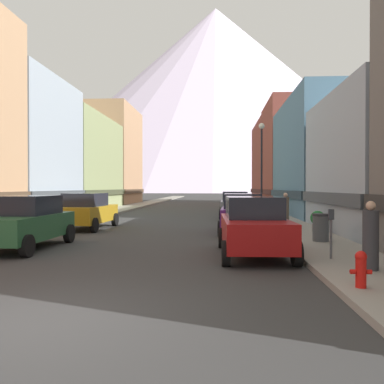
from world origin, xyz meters
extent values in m
plane|color=#343434|center=(0.00, 0.00, 0.00)|extent=(400.00, 400.00, 0.00)
cube|color=gray|center=(-6.25, 35.00, 0.07)|extent=(2.50, 100.00, 0.15)
cube|color=gray|center=(6.25, 35.00, 0.07)|extent=(2.50, 100.00, 0.15)
cube|color=#8C9966|center=(-12.47, 30.98, 4.27)|extent=(9.93, 12.78, 8.54)
cube|color=#3F442D|center=(-12.47, 30.98, 1.60)|extent=(10.23, 12.78, 0.50)
cube|color=tan|center=(-10.51, 43.20, 5.84)|extent=(6.01, 10.78, 11.67)
cube|color=brown|center=(-10.51, 43.20, 1.60)|extent=(6.31, 10.78, 0.50)
cube|color=slate|center=(11.28, 24.03, 4.13)|extent=(7.56, 13.42, 8.26)
cube|color=#22333F|center=(11.28, 24.03, 1.60)|extent=(7.86, 13.42, 0.50)
cube|color=brown|center=(11.42, 36.00, 5.27)|extent=(7.83, 9.99, 10.55)
cube|color=#3B1B16|center=(11.42, 36.00, 1.60)|extent=(8.13, 9.99, 0.50)
cube|color=brown|center=(10.94, 47.81, 5.16)|extent=(6.89, 13.24, 10.32)
cube|color=#3B1B16|center=(10.94, 47.81, 1.60)|extent=(7.19, 13.24, 0.50)
cube|color=#265933|center=(-3.80, 7.28, 0.74)|extent=(1.91, 4.43, 0.80)
cube|color=#1E232D|center=(-3.80, 7.53, 1.46)|extent=(1.64, 2.23, 0.64)
cylinder|color=black|center=(-2.91, 5.61, 0.34)|extent=(0.23, 0.68, 0.68)
cylinder|color=black|center=(-2.85, 8.91, 0.34)|extent=(0.23, 0.68, 0.68)
cylinder|color=black|center=(-4.69, 8.94, 0.34)|extent=(0.23, 0.68, 0.68)
cube|color=#B28419|center=(-3.80, 13.98, 0.74)|extent=(2.00, 4.46, 0.80)
cube|color=#1E232D|center=(-3.81, 13.73, 1.46)|extent=(1.68, 2.26, 0.64)
cylinder|color=black|center=(-4.66, 15.66, 0.34)|extent=(0.24, 0.69, 0.68)
cylinder|color=black|center=(-2.82, 15.60, 0.34)|extent=(0.24, 0.69, 0.68)
cylinder|color=black|center=(-4.78, 12.37, 0.34)|extent=(0.24, 0.69, 0.68)
cylinder|color=black|center=(-2.94, 12.30, 0.34)|extent=(0.24, 0.69, 0.68)
cube|color=#9E1111|center=(3.80, 6.30, 0.74)|extent=(1.96, 4.45, 0.80)
cube|color=#1E232D|center=(3.79, 6.55, 1.46)|extent=(1.66, 2.24, 0.64)
cylinder|color=black|center=(4.76, 4.68, 0.34)|extent=(0.24, 0.69, 0.68)
cylinder|color=black|center=(2.93, 4.63, 0.34)|extent=(0.24, 0.69, 0.68)
cylinder|color=black|center=(4.67, 7.98, 0.34)|extent=(0.24, 0.69, 0.68)
cylinder|color=black|center=(2.84, 7.93, 0.34)|extent=(0.24, 0.69, 0.68)
cube|color=#591E72|center=(3.80, 12.66, 0.74)|extent=(2.04, 4.48, 0.80)
cube|color=#1E232D|center=(3.79, 12.41, 1.46)|extent=(1.70, 2.27, 0.64)
cylinder|color=black|center=(2.96, 14.35, 0.34)|extent=(0.25, 0.69, 0.68)
cylinder|color=black|center=(4.79, 14.27, 0.34)|extent=(0.25, 0.69, 0.68)
cylinder|color=black|center=(2.81, 11.05, 0.34)|extent=(0.25, 0.69, 0.68)
cylinder|color=black|center=(4.64, 10.97, 0.34)|extent=(0.25, 0.69, 0.68)
cube|color=slate|center=(3.80, 21.83, 0.74)|extent=(1.92, 4.43, 0.80)
cube|color=#1E232D|center=(3.80, 21.58, 1.46)|extent=(1.64, 2.23, 0.64)
cylinder|color=black|center=(2.91, 23.50, 0.34)|extent=(0.23, 0.68, 0.68)
cylinder|color=black|center=(4.75, 23.47, 0.34)|extent=(0.23, 0.68, 0.68)
cylinder|color=black|center=(2.85, 20.20, 0.34)|extent=(0.23, 0.68, 0.68)
cylinder|color=black|center=(4.69, 20.17, 0.34)|extent=(0.23, 0.68, 0.68)
cylinder|color=red|center=(5.45, 1.88, 0.43)|extent=(0.20, 0.20, 0.55)
sphere|color=red|center=(5.45, 1.88, 0.74)|extent=(0.22, 0.22, 0.22)
cylinder|color=red|center=(5.30, 1.88, 0.45)|extent=(0.10, 0.09, 0.09)
cylinder|color=red|center=(5.60, 1.88, 0.45)|extent=(0.10, 0.09, 0.09)
cylinder|color=#595960|center=(5.75, 5.12, 0.68)|extent=(0.06, 0.06, 1.05)
cube|color=#33383F|center=(5.75, 5.12, 1.34)|extent=(0.14, 0.10, 0.28)
cylinder|color=#4C5156|center=(6.35, 8.73, 0.60)|extent=(0.56, 0.56, 0.90)
cylinder|color=#2D2D33|center=(6.35, 8.73, 1.09)|extent=(0.59, 0.59, 0.08)
cylinder|color=gray|center=(7.00, 11.95, 0.32)|extent=(0.48, 0.48, 0.34)
sphere|color=#216F30|center=(7.00, 11.95, 0.74)|extent=(0.63, 0.63, 0.63)
cylinder|color=brown|center=(6.25, 15.87, 0.85)|extent=(0.36, 0.36, 1.41)
sphere|color=tan|center=(6.25, 15.87, 1.67)|extent=(0.22, 0.22, 0.22)
cylinder|color=#333338|center=(6.25, 3.62, 0.84)|extent=(0.36, 0.36, 1.38)
sphere|color=tan|center=(6.25, 3.62, 1.64)|extent=(0.22, 0.22, 0.22)
cylinder|color=black|center=(5.35, 19.42, 2.90)|extent=(0.12, 0.12, 5.50)
sphere|color=white|center=(5.35, 19.42, 5.83)|extent=(0.36, 0.36, 0.36)
cone|color=silver|center=(0.49, 260.00, 58.43)|extent=(249.60, 249.60, 116.86)
camera|label=1|loc=(2.75, -6.18, 2.07)|focal=38.66mm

